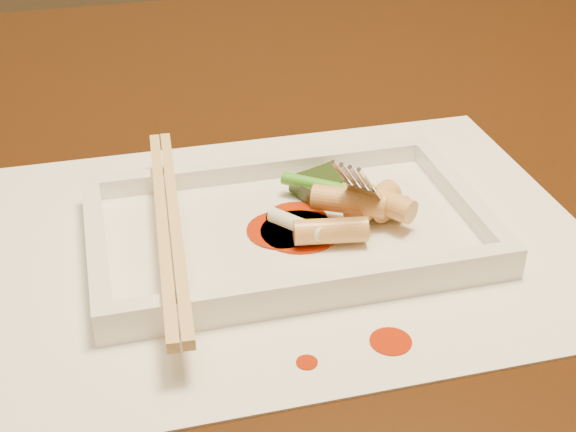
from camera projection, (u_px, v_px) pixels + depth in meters
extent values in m
cube|color=black|center=(257.00, 190.00, 0.63)|extent=(1.40, 0.90, 0.04)
cube|color=white|center=(288.00, 240.00, 0.54)|extent=(0.40, 0.30, 0.00)
cylinder|color=#A82204|center=(391.00, 341.00, 0.45)|extent=(0.02, 0.02, 0.00)
cylinder|color=#A82204|center=(307.00, 362.00, 0.43)|extent=(0.01, 0.01, 0.00)
cube|color=white|center=(288.00, 234.00, 0.53)|extent=(0.26, 0.16, 0.01)
cube|color=white|center=(263.00, 168.00, 0.59)|extent=(0.26, 0.01, 0.01)
cube|color=white|center=(319.00, 285.00, 0.47)|extent=(0.26, 0.01, 0.01)
cube|color=white|center=(97.00, 246.00, 0.50)|extent=(0.01, 0.14, 0.01)
cube|color=white|center=(462.00, 196.00, 0.55)|extent=(0.01, 0.14, 0.01)
cube|color=black|center=(322.00, 184.00, 0.57)|extent=(0.05, 0.04, 0.01)
cylinder|color=#EAEACC|center=(296.00, 224.00, 0.51)|extent=(0.03, 0.04, 0.01)
cylinder|color=#319117|center=(340.00, 189.00, 0.55)|extent=(0.07, 0.06, 0.01)
cube|color=#DEB16F|center=(162.00, 223.00, 0.51)|extent=(0.02, 0.24, 0.01)
cube|color=#DEB16F|center=(175.00, 221.00, 0.51)|extent=(0.02, 0.24, 0.01)
cylinder|color=#A82204|center=(282.00, 230.00, 0.53)|extent=(0.05, 0.05, 0.00)
cylinder|color=#A82204|center=(297.00, 218.00, 0.54)|extent=(0.04, 0.04, 0.00)
cylinder|color=#A82204|center=(299.00, 232.00, 0.53)|extent=(0.05, 0.05, 0.00)
cylinder|color=#EBBC6D|center=(368.00, 199.00, 0.54)|extent=(0.03, 0.04, 0.02)
cylinder|color=#EBBC6D|center=(375.00, 199.00, 0.54)|extent=(0.04, 0.05, 0.02)
cylinder|color=#EBBC6D|center=(349.00, 201.00, 0.53)|extent=(0.05, 0.04, 0.02)
cylinder|color=#EBBC6D|center=(373.00, 203.00, 0.54)|extent=(0.04, 0.04, 0.02)
cylinder|color=#EBBC6D|center=(331.00, 231.00, 0.51)|extent=(0.05, 0.02, 0.02)
cylinder|color=#EBBC6D|center=(384.00, 202.00, 0.53)|extent=(0.04, 0.04, 0.02)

